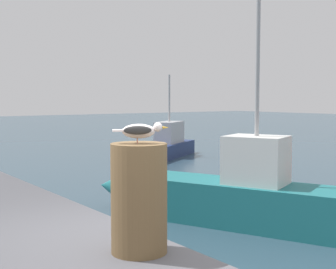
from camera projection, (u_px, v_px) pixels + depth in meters
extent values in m
cylinder|color=brown|center=(139.00, 198.00, 3.29)|extent=(0.39, 0.39, 0.77)
cylinder|color=tan|center=(137.00, 141.00, 3.24)|extent=(0.01, 0.01, 0.04)
cylinder|color=tan|center=(137.00, 141.00, 3.28)|extent=(0.01, 0.01, 0.04)
ellipsoid|color=silver|center=(139.00, 131.00, 3.25)|extent=(0.19, 0.24, 0.10)
sphere|color=silver|center=(158.00, 127.00, 3.26)|extent=(0.06, 0.06, 0.06)
cone|color=gold|center=(166.00, 128.00, 3.27)|extent=(0.04, 0.05, 0.02)
cube|color=silver|center=(118.00, 131.00, 3.24)|extent=(0.10, 0.10, 0.01)
ellipsoid|color=#272727|center=(138.00, 130.00, 3.19)|extent=(0.12, 0.18, 0.06)
ellipsoid|color=#272727|center=(137.00, 129.00, 3.31)|extent=(0.12, 0.18, 0.06)
cube|color=#1E7075|center=(234.00, 203.00, 9.21)|extent=(5.05, 3.01, 0.83)
cone|color=#1E7075|center=(119.00, 187.00, 10.62)|extent=(1.34, 1.34, 1.02)
cube|color=white|center=(256.00, 160.00, 8.92)|extent=(1.36, 1.23, 0.91)
cylinder|color=#A5A5A8|center=(258.00, 63.00, 8.78)|extent=(0.08, 0.08, 2.74)
cube|color=navy|center=(165.00, 151.00, 19.38)|extent=(3.21, 4.28, 0.57)
cone|color=navy|center=(140.00, 157.00, 17.11)|extent=(1.31, 1.31, 0.95)
cube|color=#B2B2B7|center=(169.00, 132.00, 19.75)|extent=(1.47, 1.72, 0.89)
cylinder|color=#A5A5A8|center=(169.00, 98.00, 19.64)|extent=(0.08, 0.08, 1.95)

